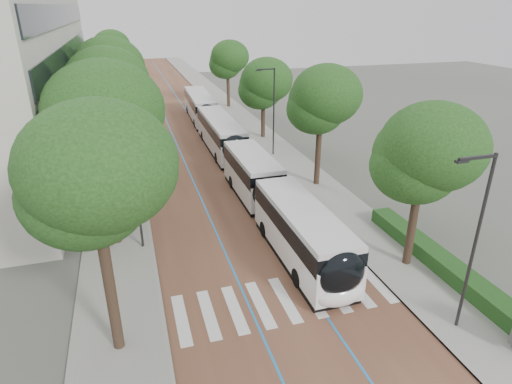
% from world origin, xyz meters
% --- Properties ---
extents(ground, '(160.00, 160.00, 0.00)m').
position_xyz_m(ground, '(0.00, 0.00, 0.00)').
color(ground, '#51544C').
rests_on(ground, ground).
extents(road, '(11.00, 140.00, 0.02)m').
position_xyz_m(road, '(0.00, 40.00, 0.01)').
color(road, brown).
rests_on(road, ground).
extents(sidewalk_left, '(4.00, 140.00, 0.12)m').
position_xyz_m(sidewalk_left, '(-7.50, 40.00, 0.06)').
color(sidewalk_left, gray).
rests_on(sidewalk_left, ground).
extents(sidewalk_right, '(4.00, 140.00, 0.12)m').
position_xyz_m(sidewalk_right, '(7.50, 40.00, 0.06)').
color(sidewalk_right, gray).
rests_on(sidewalk_right, ground).
extents(kerb_left, '(0.20, 140.00, 0.14)m').
position_xyz_m(kerb_left, '(-5.60, 40.00, 0.06)').
color(kerb_left, gray).
rests_on(kerb_left, ground).
extents(kerb_right, '(0.20, 140.00, 0.14)m').
position_xyz_m(kerb_right, '(5.60, 40.00, 0.06)').
color(kerb_right, gray).
rests_on(kerb_right, ground).
extents(zebra_crossing, '(10.55, 3.60, 0.01)m').
position_xyz_m(zebra_crossing, '(0.20, 1.00, 0.03)').
color(zebra_crossing, silver).
rests_on(zebra_crossing, ground).
extents(lane_line_left, '(0.12, 126.00, 0.01)m').
position_xyz_m(lane_line_left, '(-1.60, 40.00, 0.02)').
color(lane_line_left, '#2577BA').
rests_on(lane_line_left, road).
extents(lane_line_right, '(0.12, 126.00, 0.01)m').
position_xyz_m(lane_line_right, '(1.60, 40.00, 0.02)').
color(lane_line_right, '#2577BA').
rests_on(lane_line_right, road).
extents(hedge, '(1.20, 14.00, 0.80)m').
position_xyz_m(hedge, '(9.10, 0.00, 0.52)').
color(hedge, '#1A4317').
rests_on(hedge, sidewalk_right).
extents(streetlight_near, '(1.82, 0.20, 8.00)m').
position_xyz_m(streetlight_near, '(6.62, -3.00, 4.82)').
color(streetlight_near, '#29292C').
rests_on(streetlight_near, sidewalk_right).
extents(streetlight_far, '(1.82, 0.20, 8.00)m').
position_xyz_m(streetlight_far, '(6.62, 22.00, 4.82)').
color(streetlight_far, '#29292C').
rests_on(streetlight_far, sidewalk_right).
extents(lamp_post_left, '(0.14, 0.14, 8.00)m').
position_xyz_m(lamp_post_left, '(-6.10, 8.00, 4.12)').
color(lamp_post_left, '#29292C').
rests_on(lamp_post_left, sidewalk_left).
extents(trees_left, '(6.41, 60.41, 10.13)m').
position_xyz_m(trees_left, '(-7.50, 24.11, 7.26)').
color(trees_left, black).
rests_on(trees_left, ground).
extents(trees_right, '(5.40, 47.19, 8.79)m').
position_xyz_m(trees_right, '(7.70, 22.09, 6.10)').
color(trees_right, black).
rests_on(trees_right, ground).
extents(lead_bus, '(2.66, 18.42, 3.20)m').
position_xyz_m(lead_bus, '(2.29, 7.97, 1.63)').
color(lead_bus, black).
rests_on(lead_bus, ground).
extents(bus_queued_0, '(2.62, 12.42, 3.20)m').
position_xyz_m(bus_queued_0, '(2.37, 24.51, 1.62)').
color(bus_queued_0, white).
rests_on(bus_queued_0, ground).
extents(bus_queued_1, '(2.97, 12.48, 3.20)m').
position_xyz_m(bus_queued_1, '(2.61, 37.52, 1.62)').
color(bus_queued_1, white).
rests_on(bus_queued_1, ground).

